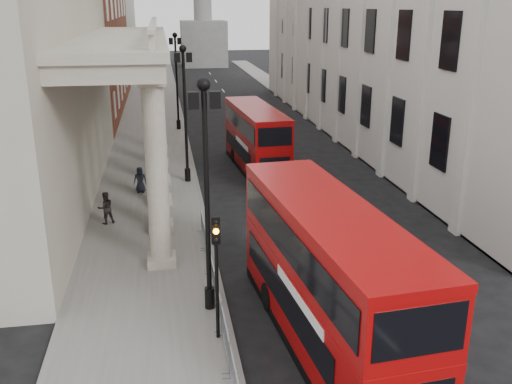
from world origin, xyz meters
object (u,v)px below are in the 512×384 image
at_px(lamp_post_mid, 185,105).
at_px(lamp_post_north, 177,75).
at_px(pedestrian_a, 160,205).
at_px(pedestrian_c, 140,180).
at_px(bus_far, 256,137).
at_px(bus_near, 328,275).
at_px(pedestrian_b, 106,208).
at_px(lamp_post_south, 206,183).
at_px(traffic_light, 216,255).

bearing_deg(lamp_post_mid, lamp_post_north, 90.00).
bearing_deg(pedestrian_a, pedestrian_c, 88.74).
distance_m(lamp_post_north, bus_far, 14.70).
relative_size(bus_near, pedestrian_a, 5.87).
bearing_deg(lamp_post_north, pedestrian_c, -99.10).
xyz_separation_m(lamp_post_mid, pedestrian_b, (-4.42, -6.71, -3.96)).
xyz_separation_m(lamp_post_south, pedestrian_c, (-2.86, 14.15, -4.02)).
bearing_deg(bus_far, lamp_post_south, -108.39).
bearing_deg(lamp_post_south, bus_far, 75.55).
bearing_deg(pedestrian_b, pedestrian_a, 150.01).
bearing_deg(lamp_post_mid, lamp_post_south, -90.00).
distance_m(bus_far, pedestrian_c, 8.77).
height_order(bus_far, pedestrian_b, bus_far).
height_order(traffic_light, pedestrian_b, traffic_light).
relative_size(lamp_post_mid, pedestrian_a, 4.35).
xyz_separation_m(lamp_post_mid, lamp_post_north, (0.00, 16.00, 0.00)).
distance_m(lamp_post_north, bus_near, 35.00).
bearing_deg(pedestrian_a, bus_near, -78.96).
height_order(lamp_post_south, traffic_light, lamp_post_south).
distance_m(lamp_post_mid, pedestrian_b, 8.96).
bearing_deg(bus_far, pedestrian_c, -155.02).
relative_size(traffic_light, bus_far, 0.43).
relative_size(lamp_post_mid, traffic_light, 1.93).
bearing_deg(pedestrian_c, traffic_light, -73.22).
bearing_deg(pedestrian_b, traffic_light, 90.95).
distance_m(lamp_post_mid, traffic_light, 18.11).
xyz_separation_m(lamp_post_south, bus_near, (3.56, -2.73, -2.42)).
height_order(lamp_post_north, pedestrian_a, lamp_post_north).
distance_m(lamp_post_north, pedestrian_c, 18.52).
distance_m(lamp_post_mid, bus_far, 5.93).
xyz_separation_m(lamp_post_south, lamp_post_north, (0.00, 32.00, 0.00)).
relative_size(pedestrian_a, pedestrian_b, 1.15).
bearing_deg(pedestrian_a, lamp_post_north, 72.31).
xyz_separation_m(traffic_light, bus_far, (4.63, 20.36, -0.89)).
bearing_deg(traffic_light, bus_near, -11.60).
xyz_separation_m(lamp_post_south, lamp_post_mid, (0.00, 16.00, 0.00)).
relative_size(traffic_light, pedestrian_a, 2.25).
bearing_deg(lamp_post_mid, pedestrian_a, -103.48).
relative_size(lamp_post_north, pedestrian_b, 5.00).
height_order(pedestrian_b, pedestrian_c, pedestrian_b).
bearing_deg(bus_near, pedestrian_a, 109.35).
relative_size(bus_far, pedestrian_a, 5.20).
bearing_deg(lamp_post_north, lamp_post_south, -90.00).
relative_size(lamp_post_mid, pedestrian_b, 5.00).
distance_m(bus_near, pedestrian_b, 14.51).
relative_size(lamp_post_north, bus_far, 0.84).
relative_size(lamp_post_south, bus_near, 0.74).
height_order(lamp_post_south, pedestrian_c, lamp_post_south).
height_order(lamp_post_mid, pedestrian_b, lamp_post_mid).
bearing_deg(bus_far, lamp_post_mid, -157.60).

